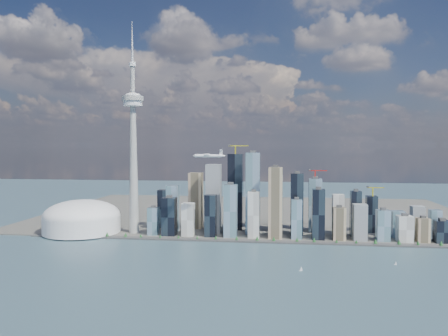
# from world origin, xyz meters

# --- Properties ---
(ground) EXTENTS (4000.00, 4000.00, 0.00)m
(ground) POSITION_xyz_m (0.00, 0.00, 0.00)
(ground) COLOR #36535F
(ground) RESTS_ON ground
(seawall) EXTENTS (1100.00, 22.00, 4.00)m
(seawall) POSITION_xyz_m (0.00, 250.00, 2.00)
(seawall) COLOR #383838
(seawall) RESTS_ON ground
(land) EXTENTS (1400.00, 900.00, 3.00)m
(land) POSITION_xyz_m (0.00, 700.00, 1.50)
(land) COLOR #4C4C47
(land) RESTS_ON ground
(shoreline_trees) EXTENTS (960.53, 7.20, 8.80)m
(shoreline_trees) POSITION_xyz_m (0.00, 250.00, 8.78)
(shoreline_trees) COLOR #3F2D1E
(shoreline_trees) RESTS_ON seawall
(skyscraper_cluster) EXTENTS (736.00, 142.00, 233.17)m
(skyscraper_cluster) POSITION_xyz_m (59.62, 336.82, 71.82)
(skyscraper_cluster) COLOR black
(skyscraper_cluster) RESTS_ON land
(needle_tower) EXTENTS (56.00, 56.00, 550.50)m
(needle_tower) POSITION_xyz_m (-300.00, 310.00, 235.84)
(needle_tower) COLOR gray
(needle_tower) RESTS_ON land
(dome_stadium) EXTENTS (200.00, 200.00, 86.00)m
(dome_stadium) POSITION_xyz_m (-440.00, 300.00, 39.44)
(dome_stadium) COLOR white
(dome_stadium) RESTS_ON land
(airplane) EXTENTS (75.68, 67.11, 18.45)m
(airplane) POSITION_xyz_m (-82.65, 205.01, 210.36)
(airplane) COLOR white
(airplane) RESTS_ON ground
(sailboat_west) EXTENTS (6.66, 2.33, 9.21)m
(sailboat_west) POSITION_xyz_m (121.25, 20.08, 2.95)
(sailboat_west) COLOR white
(sailboat_west) RESTS_ON ground
(sailboat_east) EXTENTS (5.96, 2.49, 8.23)m
(sailboat_east) POSITION_xyz_m (306.84, 85.56, 2.64)
(sailboat_east) COLOR white
(sailboat_east) RESTS_ON ground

